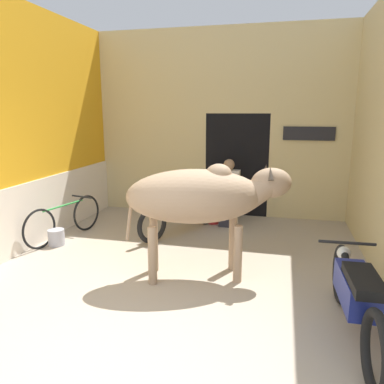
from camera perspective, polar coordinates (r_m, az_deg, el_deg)
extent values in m
plane|color=tan|center=(3.69, -10.24, -23.22)|extent=(30.00, 30.00, 0.00)
cube|color=orange|center=(6.47, -23.91, 8.90)|extent=(0.18, 4.83, 3.74)
cube|color=silver|center=(6.61, -22.22, -2.76)|extent=(0.03, 4.83, 1.05)
cube|color=#D1BC84|center=(7.79, 4.34, 17.97)|extent=(5.09, 0.18, 1.66)
cube|color=#D1BC84|center=(8.18, -5.65, 4.55)|extent=(2.28, 0.18, 2.08)
cube|color=#D1BC84|center=(7.74, 17.26, 3.62)|extent=(1.52, 0.18, 2.08)
cube|color=black|center=(8.13, 7.18, 4.47)|extent=(1.28, 0.90, 2.08)
cube|color=black|center=(7.57, 17.38, 8.50)|extent=(0.96, 0.03, 0.26)
ellipsoid|color=tan|center=(4.71, 0.38, -0.65)|extent=(1.86, 1.19, 0.69)
ellipsoid|color=tan|center=(4.68, 4.08, 2.77)|extent=(0.40, 0.37, 0.25)
cylinder|color=tan|center=(4.81, 9.86, 0.10)|extent=(0.53, 0.44, 0.46)
ellipsoid|color=tan|center=(4.83, 11.99, 1.38)|extent=(0.59, 0.46, 0.38)
cylinder|color=tan|center=(4.80, -9.46, -3.48)|extent=(0.14, 0.08, 0.67)
cylinder|color=tan|center=(5.16, 6.24, -7.75)|extent=(0.11, 0.11, 0.74)
cylinder|color=tan|center=(4.79, 6.99, -9.37)|extent=(0.11, 0.11, 0.74)
cylinder|color=tan|center=(5.11, -5.81, -7.96)|extent=(0.11, 0.11, 0.74)
cylinder|color=tan|center=(4.73, -6.06, -9.63)|extent=(0.11, 0.11, 0.74)
cone|color=#473D33|center=(4.92, 11.12, 3.31)|extent=(0.11, 0.15, 0.19)
cone|color=#473D33|center=(4.67, 11.90, 2.80)|extent=(0.11, 0.15, 0.19)
torus|color=black|center=(3.40, 26.14, -21.06)|extent=(0.11, 0.67, 0.66)
torus|color=black|center=(4.63, 21.73, -11.54)|extent=(0.11, 0.67, 0.66)
cube|color=navy|center=(3.92, 23.77, -13.30)|extent=(0.31, 0.79, 0.28)
cube|color=black|center=(3.66, 24.72, -12.16)|extent=(0.29, 0.64, 0.09)
cylinder|color=black|center=(4.34, 22.54, -7.17)|extent=(0.58, 0.06, 0.03)
sphere|color=silver|center=(4.48, 22.14, -8.61)|extent=(0.15, 0.15, 0.15)
torus|color=black|center=(6.17, -6.09, -4.99)|extent=(0.36, 0.58, 0.62)
torus|color=black|center=(7.15, 2.37, -2.50)|extent=(0.36, 0.58, 0.62)
cube|color=#9E9993|center=(6.60, -1.55, -2.31)|extent=(0.62, 0.82, 0.28)
cube|color=black|center=(6.41, -2.86, -1.11)|extent=(0.52, 0.67, 0.09)
cylinder|color=black|center=(6.94, 1.58, 0.56)|extent=(0.53, 0.30, 0.03)
sphere|color=silver|center=(7.05, 2.10, -0.55)|extent=(0.15, 0.15, 0.15)
torus|color=black|center=(6.35, -22.24, -5.23)|extent=(0.18, 0.64, 0.64)
torus|color=black|center=(7.06, -15.78, -3.07)|extent=(0.18, 0.64, 0.64)
cylinder|color=green|center=(6.63, -18.99, -1.95)|extent=(0.23, 0.85, 0.03)
cylinder|color=black|center=(6.91, -16.46, -0.70)|extent=(0.44, 0.13, 0.03)
cube|color=#282833|center=(7.03, 5.33, -3.42)|extent=(0.29, 0.14, 0.47)
cube|color=#282833|center=(7.05, 5.48, -0.97)|extent=(0.29, 0.32, 0.11)
cube|color=beige|center=(7.06, 5.61, 1.23)|extent=(0.41, 0.20, 0.53)
sphere|color=#937051|center=(7.00, 5.67, 4.17)|extent=(0.21, 0.21, 0.21)
cylinder|color=red|center=(7.22, 3.27, -3.11)|extent=(0.21, 0.21, 0.44)
cylinder|color=red|center=(7.16, 3.29, -1.28)|extent=(0.30, 0.30, 0.04)
cylinder|color=#A8A8B2|center=(6.48, -19.97, -6.50)|extent=(0.26, 0.26, 0.26)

